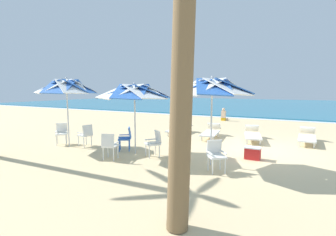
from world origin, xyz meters
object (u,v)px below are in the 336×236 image
object	(u,v)px
beach_umbrella_2	(67,87)
beachgoer_seated	(224,116)
plastic_chair_2	(110,145)
sun_lounger_3	(180,128)
plastic_chair_1	(216,154)
beach_umbrella_1	(135,92)
plastic_chair_0	(181,147)
sun_lounger_2	(211,132)
cooler_box	(253,153)
plastic_chair_5	(62,132)
sun_lounger_1	(253,134)
beach_umbrella_0	(212,88)
plastic_chair_4	(126,137)
plastic_chair_3	(154,142)
plastic_chair_6	(86,134)
sun_lounger_0	(307,137)

from	to	relation	value
beach_umbrella_2	beachgoer_seated	size ratio (longest dim) A/B	2.94
plastic_chair_2	sun_lounger_3	xyz separation A→B (m)	(-0.02, 5.24, -0.22)
plastic_chair_1	beach_umbrella_1	world-z (taller)	beach_umbrella_1
beach_umbrella_2	plastic_chair_0	bearing A→B (deg)	1.40
sun_lounger_2	cooler_box	bearing A→B (deg)	-50.22
plastic_chair_5	sun_lounger_1	distance (m)	8.14
plastic_chair_2	cooler_box	size ratio (longest dim) A/B	1.73
beach_umbrella_0	plastic_chair_1	size ratio (longest dim) A/B	3.05
plastic_chair_4	plastic_chair_3	bearing A→B (deg)	-8.79
beach_umbrella_1	plastic_chair_6	size ratio (longest dim) A/B	2.99
plastic_chair_1	sun_lounger_1	xyz separation A→B (m)	(0.16, 4.81, -0.22)
plastic_chair_5	sun_lounger_3	world-z (taller)	plastic_chair_5
plastic_chair_2	beachgoer_seated	distance (m)	11.73
plastic_chair_6	beach_umbrella_0	bearing A→B (deg)	-0.42
plastic_chair_1	beach_umbrella_1	bearing A→B (deg)	171.24
beach_umbrella_2	sun_lounger_2	world-z (taller)	beach_umbrella_2
beach_umbrella_0	sun_lounger_3	bearing A→B (deg)	125.76
plastic_chair_6	plastic_chair_4	bearing A→B (deg)	6.21
plastic_chair_6	sun_lounger_2	bearing A→B (deg)	46.54
beach_umbrella_2	sun_lounger_2	bearing A→B (deg)	45.23
plastic_chair_3	beach_umbrella_2	distance (m)	4.16
beach_umbrella_0	plastic_chair_6	bearing A→B (deg)	179.58
plastic_chair_3	plastic_chair_6	size ratio (longest dim) A/B	1.00
plastic_chair_5	beachgoer_seated	xyz separation A→B (m)	(3.75, 10.87, -0.20)
beach_umbrella_0	plastic_chair_3	size ratio (longest dim) A/B	3.05
sun_lounger_2	cooler_box	world-z (taller)	sun_lounger_2
beach_umbrella_1	plastic_chair_3	distance (m)	1.82
beach_umbrella_0	sun_lounger_1	bearing A→B (deg)	83.68
beach_umbrella_0	beachgoer_seated	world-z (taller)	beach_umbrella_0
plastic_chair_0	plastic_chair_3	distance (m)	1.13
plastic_chair_1	plastic_chair_4	bearing A→B (deg)	168.35
plastic_chair_2	sun_lounger_2	size ratio (longest dim) A/B	0.39
plastic_chair_5	plastic_chair_6	xyz separation A→B (m)	(1.19, 0.18, 0.00)
plastic_chair_0	sun_lounger_1	distance (m)	4.72
plastic_chair_1	plastic_chair_5	xyz separation A→B (m)	(-6.66, 0.37, 0.00)
plastic_chair_4	sun_lounger_0	size ratio (longest dim) A/B	0.40
plastic_chair_1	beach_umbrella_1	xyz separation A→B (m)	(-3.03, 0.47, 1.67)
plastic_chair_4	beach_umbrella_2	distance (m)	3.06
beach_umbrella_1	sun_lounger_0	bearing A→B (deg)	42.49
beach_umbrella_2	plastic_chair_5	xyz separation A→B (m)	(-0.65, 0.19, -1.84)
plastic_chair_3	plastic_chair_0	bearing A→B (deg)	-12.28
plastic_chair_2	plastic_chair_0	bearing A→B (deg)	19.92
beach_umbrella_1	plastic_chair_2	size ratio (longest dim) A/B	2.99
plastic_chair_4	cooler_box	world-z (taller)	plastic_chair_4
plastic_chair_0	sun_lounger_3	xyz separation A→B (m)	(-2.18, 4.45, -0.22)
sun_lounger_1	sun_lounger_2	size ratio (longest dim) A/B	1.01
sun_lounger_1	beach_umbrella_1	bearing A→B (deg)	-126.29
plastic_chair_0	plastic_chair_5	size ratio (longest dim) A/B	1.00
plastic_chair_2	plastic_chair_4	distance (m)	1.26
beach_umbrella_0	plastic_chair_1	xyz separation A→B (m)	(0.31, -0.51, -1.81)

